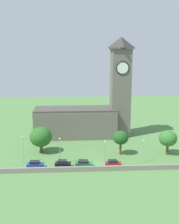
{
  "coord_description": "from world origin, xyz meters",
  "views": [
    {
      "loc": [
        -5.45,
        -69.61,
        29.05
      ],
      "look_at": [
        -0.8,
        10.14,
        11.94
      ],
      "focal_mm": 45.2,
      "sensor_mm": 36.0,
      "label": 1
    }
  ],
  "objects_px": {
    "car_green": "(84,163)",
    "streetlamp_east_mid": "(143,147)",
    "streetlamp_central": "(105,148)",
    "car_black": "(63,164)",
    "streetlamp_west_mid": "(60,147)",
    "tree_riverside_east": "(168,138)",
    "car_red": "(113,163)",
    "tree_riverside_west": "(121,138)",
    "streetlamp_west_end": "(23,146)",
    "car_blue": "(35,164)",
    "tree_churchyard": "(41,137)",
    "church": "(90,111)"
  },
  "relations": [
    {
      "from": "streetlamp_west_end",
      "to": "tree_riverside_east",
      "type": "distance_m",
      "value": 40.51
    },
    {
      "from": "church",
      "to": "streetlamp_central",
      "type": "bearing_deg",
      "value": -84.39
    },
    {
      "from": "church",
      "to": "tree_churchyard",
      "type": "distance_m",
      "value": 22.63
    },
    {
      "from": "car_red",
      "to": "tree_riverside_west",
      "type": "height_order",
      "value": "tree_riverside_west"
    },
    {
      "from": "car_red",
      "to": "tree_riverside_east",
      "type": "bearing_deg",
      "value": 24.56
    },
    {
      "from": "car_green",
      "to": "car_black",
      "type": "bearing_deg",
      "value": 179.49
    },
    {
      "from": "car_blue",
      "to": "tree_churchyard",
      "type": "relative_size",
      "value": 0.56
    },
    {
      "from": "streetlamp_central",
      "to": "tree_riverside_west",
      "type": "height_order",
      "value": "tree_riverside_west"
    },
    {
      "from": "streetlamp_central",
      "to": "car_black",
      "type": "bearing_deg",
      "value": -171.77
    },
    {
      "from": "tree_riverside_east",
      "to": "car_red",
      "type": "bearing_deg",
      "value": -155.44
    },
    {
      "from": "church",
      "to": "streetlamp_east_mid",
      "type": "bearing_deg",
      "value": -63.82
    },
    {
      "from": "streetlamp_west_end",
      "to": "tree_churchyard",
      "type": "xyz_separation_m",
      "value": [
        3.79,
        8.08,
        -0.2
      ]
    },
    {
      "from": "streetlamp_east_mid",
      "to": "car_green",
      "type": "bearing_deg",
      "value": -174.29
    },
    {
      "from": "car_black",
      "to": "tree_riverside_east",
      "type": "xyz_separation_m",
      "value": [
        29.8,
        7.49,
        3.84
      ]
    },
    {
      "from": "car_black",
      "to": "streetlamp_central",
      "type": "relative_size",
      "value": 0.66
    },
    {
      "from": "streetlamp_west_end",
      "to": "streetlamp_central",
      "type": "xyz_separation_m",
      "value": [
        21.53,
        -1.48,
        -0.68
      ]
    },
    {
      "from": "church",
      "to": "streetlamp_west_end",
      "type": "bearing_deg",
      "value": -127.97
    },
    {
      "from": "streetlamp_central",
      "to": "streetlamp_east_mid",
      "type": "relative_size",
      "value": 0.99
    },
    {
      "from": "streetlamp_west_mid",
      "to": "tree_riverside_west",
      "type": "xyz_separation_m",
      "value": [
        17.02,
        6.0,
        0.23
      ]
    },
    {
      "from": "streetlamp_central",
      "to": "car_green",
      "type": "bearing_deg",
      "value": -163.68
    },
    {
      "from": "car_black",
      "to": "streetlamp_central",
      "type": "bearing_deg",
      "value": 8.23
    },
    {
      "from": "streetlamp_west_end",
      "to": "streetlamp_central",
      "type": "height_order",
      "value": "streetlamp_west_end"
    },
    {
      "from": "streetlamp_east_mid",
      "to": "streetlamp_west_end",
      "type": "bearing_deg",
      "value": 177.2
    },
    {
      "from": "tree_churchyard",
      "to": "tree_riverside_east",
      "type": "xyz_separation_m",
      "value": [
        36.48,
        -3.67,
        0.02
      ]
    },
    {
      "from": "car_red",
      "to": "tree_riverside_west",
      "type": "bearing_deg",
      "value": 68.52
    },
    {
      "from": "streetlamp_central",
      "to": "streetlamp_east_mid",
      "type": "height_order",
      "value": "streetlamp_east_mid"
    },
    {
      "from": "car_green",
      "to": "tree_riverside_west",
      "type": "height_order",
      "value": "tree_riverside_west"
    },
    {
      "from": "streetlamp_east_mid",
      "to": "streetlamp_central",
      "type": "bearing_deg",
      "value": 179.63
    },
    {
      "from": "car_black",
      "to": "streetlamp_west_end",
      "type": "distance_m",
      "value": 11.63
    },
    {
      "from": "streetlamp_central",
      "to": "tree_riverside_west",
      "type": "distance_m",
      "value": 8.46
    },
    {
      "from": "streetlamp_west_mid",
      "to": "tree_riverside_east",
      "type": "distance_m",
      "value": 30.99
    },
    {
      "from": "car_blue",
      "to": "streetlamp_central",
      "type": "height_order",
      "value": "streetlamp_central"
    },
    {
      "from": "streetlamp_west_mid",
      "to": "car_green",
      "type": "bearing_deg",
      "value": -20.16
    },
    {
      "from": "streetlamp_east_mid",
      "to": "church",
      "type": "bearing_deg",
      "value": 116.18
    },
    {
      "from": "car_green",
      "to": "streetlamp_east_mid",
      "type": "bearing_deg",
      "value": 5.71
    },
    {
      "from": "car_red",
      "to": "tree_riverside_west",
      "type": "distance_m",
      "value": 9.96
    },
    {
      "from": "car_red",
      "to": "streetlamp_west_mid",
      "type": "distance_m",
      "value": 14.46
    },
    {
      "from": "car_black",
      "to": "car_red",
      "type": "relative_size",
      "value": 0.97
    },
    {
      "from": "car_black",
      "to": "streetlamp_west_mid",
      "type": "relative_size",
      "value": 0.58
    },
    {
      "from": "car_blue",
      "to": "streetlamp_west_mid",
      "type": "xyz_separation_m",
      "value": [
        6.28,
        2.29,
        3.84
      ]
    },
    {
      "from": "car_red",
      "to": "streetlamp_east_mid",
      "type": "bearing_deg",
      "value": 11.85
    },
    {
      "from": "car_black",
      "to": "streetlamp_west_end",
      "type": "relative_size",
      "value": 0.55
    },
    {
      "from": "car_black",
      "to": "streetlamp_east_mid",
      "type": "distance_m",
      "value": 21.56
    },
    {
      "from": "car_blue",
      "to": "car_black",
      "type": "xyz_separation_m",
      "value": [
        7.01,
        0.07,
        0.01
      ]
    },
    {
      "from": "car_black",
      "to": "streetlamp_west_mid",
      "type": "height_order",
      "value": "streetlamp_west_mid"
    },
    {
      "from": "car_black",
      "to": "streetlamp_west_end",
      "type": "bearing_deg",
      "value": 163.6
    },
    {
      "from": "streetlamp_central",
      "to": "tree_riverside_east",
      "type": "xyz_separation_m",
      "value": [
        18.75,
        5.89,
        0.5
      ]
    },
    {
      "from": "car_green",
      "to": "car_red",
      "type": "distance_m",
      "value": 7.54
    },
    {
      "from": "car_green",
      "to": "streetlamp_central",
      "type": "distance_m",
      "value": 6.78
    },
    {
      "from": "car_red",
      "to": "streetlamp_central",
      "type": "relative_size",
      "value": 0.67
    }
  ]
}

